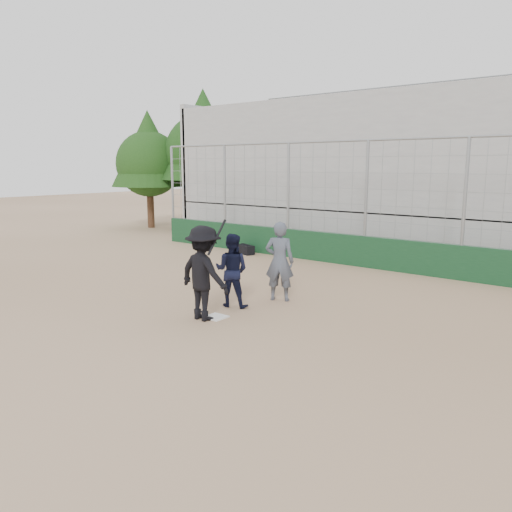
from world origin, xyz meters
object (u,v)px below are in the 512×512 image
Objects in this scene: equipment_bag at (245,249)px; catcher_crouched at (232,282)px; umpire at (279,265)px; batter_at_plate at (204,273)px.

catcher_crouched is at bearing -52.91° from equipment_bag.
catcher_crouched is 7.00m from equipment_bag.
catcher_crouched is 1.36× the size of equipment_bag.
equipment_bag is (-4.75, 4.44, -0.70)m from umpire.
umpire is 2.04× the size of equipment_bag.
equipment_bag is (-4.39, 6.66, -0.83)m from batter_at_plate.
catcher_crouched is at bearing 40.87° from umpire.
batter_at_plate is at bearing 56.78° from umpire.
equipment_bag is at bearing 127.09° from catcher_crouched.
batter_at_plate is 8.02m from equipment_bag.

